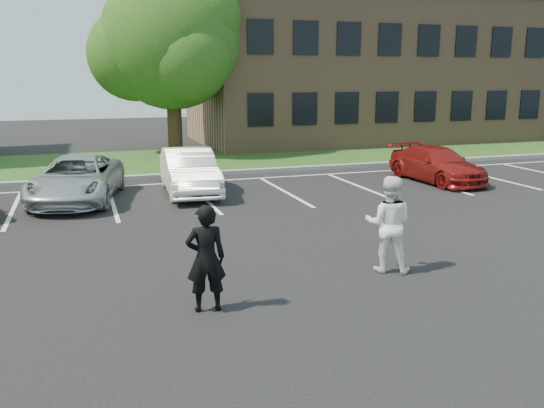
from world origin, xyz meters
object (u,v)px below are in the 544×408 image
object	(u,v)px
tree	(173,42)
car_white_sedan	(189,172)
office_building	(380,70)
car_red_compact	(437,164)
car_silver_minivan	(77,179)
man_white_shirt	(388,224)
man_black_suit	(206,258)

from	to	relation	value
tree	car_white_sedan	world-z (taller)	tree
office_building	car_red_compact	bearing A→B (deg)	-110.65
car_silver_minivan	car_white_sedan	distance (m)	3.52
tree	car_silver_minivan	world-z (taller)	tree
man_white_shirt	office_building	bearing A→B (deg)	-86.86
office_building	car_red_compact	world-z (taller)	office_building
man_black_suit	man_white_shirt	world-z (taller)	man_white_shirt
man_black_suit	office_building	bearing A→B (deg)	-120.77
man_white_shirt	car_silver_minivan	size ratio (longest dim) A/B	0.38
man_black_suit	car_red_compact	bearing A→B (deg)	-135.72
office_building	man_white_shirt	world-z (taller)	office_building
tree	car_white_sedan	xyz separation A→B (m)	(-1.20, -9.76, -4.61)
car_silver_minivan	car_white_sedan	bearing A→B (deg)	13.75
office_building	car_silver_minivan	xyz separation A→B (m)	(-17.79, -13.40, -3.46)
man_black_suit	man_white_shirt	xyz separation A→B (m)	(3.83, 0.81, 0.06)
car_red_compact	car_silver_minivan	bearing A→B (deg)	173.94
man_black_suit	car_white_sedan	size ratio (longest dim) A/B	0.40
man_black_suit	car_red_compact	distance (m)	13.88
tree	car_silver_minivan	distance (m)	11.88
man_black_suit	car_silver_minivan	size ratio (longest dim) A/B	0.36
tree	man_white_shirt	xyz separation A→B (m)	(1.09, -18.66, -4.39)
office_building	car_silver_minivan	world-z (taller)	office_building
car_red_compact	man_black_suit	bearing A→B (deg)	-142.78
car_silver_minivan	car_red_compact	world-z (taller)	car_silver_minivan
man_white_shirt	car_white_sedan	xyz separation A→B (m)	(-2.29, 8.90, -0.22)
man_white_shirt	car_silver_minivan	distance (m)	10.55
car_silver_minivan	car_red_compact	size ratio (longest dim) A/B	1.15
car_white_sedan	car_red_compact	world-z (taller)	car_white_sedan
office_building	man_black_suit	xyz separation A→B (m)	(-15.82, -23.02, -3.26)
office_building	man_black_suit	bearing A→B (deg)	-124.50
man_white_shirt	car_white_sedan	bearing A→B (deg)	-44.08
man_black_suit	car_silver_minivan	xyz separation A→B (m)	(-1.97, 9.62, -0.21)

